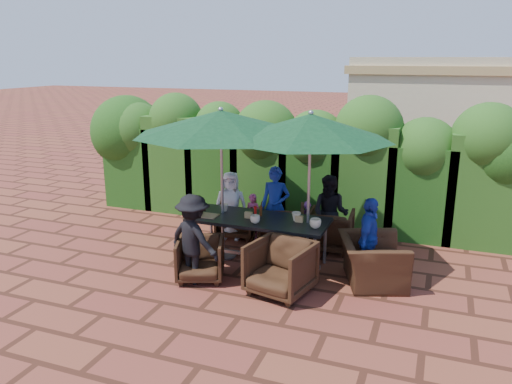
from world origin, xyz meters
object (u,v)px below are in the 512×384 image
(dining_table, at_px, (258,223))
(chair_end_right, at_px, (373,253))
(umbrella_left, at_px, (221,123))
(umbrella_right, at_px, (311,127))
(chair_near_left, at_px, (200,257))
(chair_near_right, at_px, (280,265))
(chair_far_left, at_px, (236,218))
(chair_far_mid, at_px, (282,224))
(chair_far_right, at_px, (330,228))

(dining_table, height_order, chair_end_right, chair_end_right)
(umbrella_left, xyz_separation_m, chair_end_right, (2.45, -0.15, -1.77))
(umbrella_right, bearing_deg, chair_near_left, -145.51)
(umbrella_right, bearing_deg, chair_near_right, -97.42)
(umbrella_right, bearing_deg, chair_far_left, 149.36)
(umbrella_left, relative_size, chair_far_mid, 3.50)
(chair_far_mid, bearing_deg, chair_near_right, 91.89)
(chair_far_right, bearing_deg, chair_end_right, 125.05)
(umbrella_left, bearing_deg, chair_near_right, -36.21)
(chair_far_right, height_order, chair_near_right, chair_near_right)
(chair_near_left, bearing_deg, dining_table, 35.16)
(chair_far_left, relative_size, chair_far_right, 0.92)
(chair_near_right, bearing_deg, umbrella_left, 156.69)
(chair_far_mid, xyz_separation_m, chair_end_right, (1.70, -0.96, 0.05))
(chair_end_right, bearing_deg, chair_far_right, 19.33)
(dining_table, relative_size, umbrella_right, 0.89)
(umbrella_left, relative_size, umbrella_right, 1.12)
(chair_far_right, bearing_deg, dining_table, 42.02)
(chair_far_mid, relative_size, chair_end_right, 0.77)
(dining_table, distance_m, chair_far_right, 1.39)
(umbrella_right, distance_m, chair_end_right, 2.05)
(dining_table, height_order, umbrella_right, umbrella_right)
(dining_table, bearing_deg, chair_near_left, -124.24)
(dining_table, xyz_separation_m, chair_near_left, (-0.60, -0.88, -0.33))
(chair_far_left, bearing_deg, umbrella_right, 137.14)
(umbrella_right, height_order, chair_far_right, umbrella_right)
(chair_far_left, distance_m, chair_far_mid, 0.94)
(umbrella_right, bearing_deg, dining_table, -174.84)
(chair_far_left, relative_size, chair_near_left, 1.01)
(chair_far_mid, bearing_deg, chair_end_right, 135.04)
(chair_end_right, bearing_deg, chair_near_right, 105.59)
(chair_near_left, height_order, chair_near_right, chair_near_right)
(chair_near_right, relative_size, chair_end_right, 0.81)
(chair_far_right, distance_m, chair_end_right, 1.37)
(umbrella_left, relative_size, chair_end_right, 2.69)
(chair_far_right, xyz_separation_m, chair_near_right, (-0.29, -1.87, 0.03))
(umbrella_left, bearing_deg, dining_table, -5.35)
(chair_near_left, relative_size, chair_end_right, 0.67)
(umbrella_left, bearing_deg, chair_far_left, 100.39)
(chair_near_left, xyz_separation_m, chair_end_right, (2.40, 0.79, 0.10))
(chair_far_left, height_order, chair_near_left, chair_far_left)
(umbrella_right, height_order, chair_far_mid, umbrella_right)
(dining_table, distance_m, chair_near_right, 1.14)
(chair_end_right, bearing_deg, dining_table, 67.69)
(chair_far_right, bearing_deg, chair_near_right, 77.37)
(umbrella_left, distance_m, chair_end_right, 3.02)
(umbrella_left, relative_size, chair_near_left, 3.99)
(chair_far_mid, height_order, chair_end_right, chair_end_right)
(chair_far_right, bearing_deg, umbrella_left, 26.02)
(dining_table, bearing_deg, chair_far_right, 45.77)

